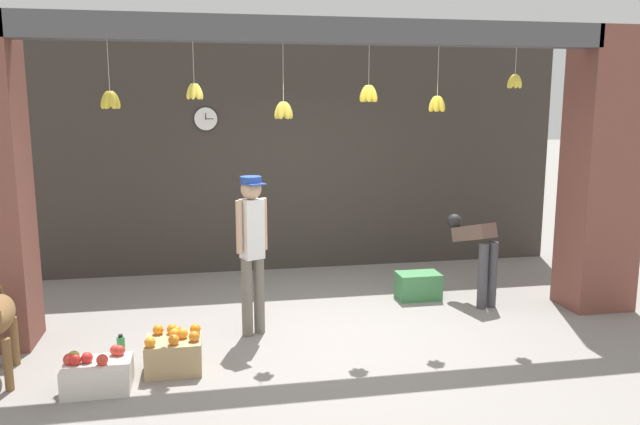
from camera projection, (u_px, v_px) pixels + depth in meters
name	position (u px, v px, depth m)	size (l,w,h in m)	color
ground_plane	(327.00, 333.00, 6.37)	(60.00, 60.00, 0.00)	gray
shop_back_wall	(290.00, 158.00, 8.63)	(7.68, 0.12, 3.12)	#38332D
shop_pillar_right	(602.00, 172.00, 6.96)	(0.70, 0.60, 3.12)	brown
storefront_awning	(325.00, 35.00, 5.96)	(5.78, 0.26, 0.97)	#4C4C51
shopkeeper	(252.00, 243.00, 6.18)	(0.32, 0.30, 1.61)	#6B665B
worker_stooping	(477.00, 248.00, 7.23)	(0.39, 0.75, 0.99)	#424247
fruit_crate_oranges	(174.00, 352.00, 5.45)	(0.48, 0.39, 0.38)	tan
fruit_crate_apples	(97.00, 374.00, 5.10)	(0.53, 0.39, 0.32)	silver
produce_box_green	(418.00, 286.00, 7.47)	(0.50, 0.33, 0.31)	#42844C
water_bottle	(121.00, 349.00, 5.65)	(0.07, 0.07, 0.26)	#38934C
wall_clock	(206.00, 119.00, 8.26)	(0.32, 0.03, 0.32)	black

